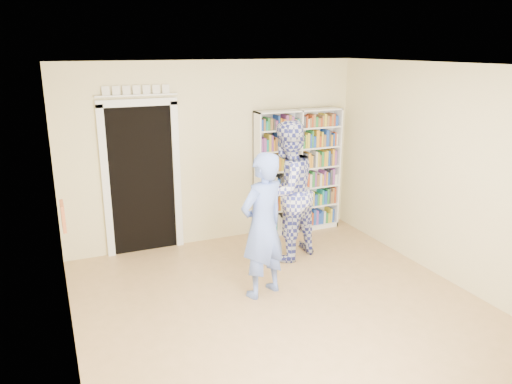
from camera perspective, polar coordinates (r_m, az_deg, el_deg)
floor at (r=5.76m, az=3.84°, el=-13.73°), size 5.00×5.00×0.00m
ceiling at (r=4.99m, az=4.44°, el=14.19°), size 5.00×5.00×0.00m
wall_back at (r=7.46m, az=-4.72°, el=4.41°), size 4.50×0.00×4.50m
wall_left at (r=4.68m, az=-21.25°, el=-3.94°), size 0.00×5.00×5.00m
wall_right at (r=6.53m, az=21.96°, el=1.56°), size 0.00×5.00×5.00m
bookshelf at (r=7.91m, az=4.78°, el=2.40°), size 1.42×0.27×1.95m
doorway at (r=7.21m, az=-12.95°, el=2.24°), size 1.10×0.08×2.43m
wall_art at (r=4.85m, az=-21.19°, el=-2.59°), size 0.03×0.25×0.25m
man_blue at (r=5.82m, az=0.77°, el=-3.88°), size 0.74×0.61×1.75m
man_plaid at (r=6.84m, az=3.49°, el=0.07°), size 1.15×1.04×1.94m
paper_sheet at (r=6.77m, az=5.42°, el=0.20°), size 0.18×0.12×0.30m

